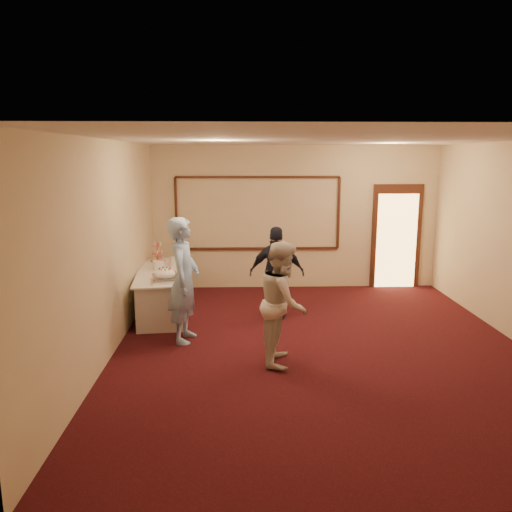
{
  "coord_description": "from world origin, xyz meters",
  "views": [
    {
      "loc": [
        -1.18,
        -6.92,
        2.78
      ],
      "look_at": [
        -0.91,
        1.17,
        1.15
      ],
      "focal_mm": 35.0,
      "sensor_mm": 36.0,
      "label": 1
    }
  ],
  "objects_px": {
    "woman": "(283,303)",
    "guest": "(277,273)",
    "cupcake_stand": "(158,254)",
    "tart": "(168,273)",
    "pavlova_tray": "(165,276)",
    "buffet_table": "(164,292)",
    "man": "(184,280)",
    "plate_stack_b": "(175,261)",
    "plate_stack_a": "(158,266)"
  },
  "relations": [
    {
      "from": "buffet_table",
      "to": "man",
      "type": "height_order",
      "value": "man"
    },
    {
      "from": "woman",
      "to": "guest",
      "type": "relative_size",
      "value": 1.04
    },
    {
      "from": "pavlova_tray",
      "to": "guest",
      "type": "distance_m",
      "value": 1.89
    },
    {
      "from": "buffet_table",
      "to": "woman",
      "type": "height_order",
      "value": "woman"
    },
    {
      "from": "tart",
      "to": "man",
      "type": "distance_m",
      "value": 1.16
    },
    {
      "from": "cupcake_stand",
      "to": "man",
      "type": "relative_size",
      "value": 0.22
    },
    {
      "from": "cupcake_stand",
      "to": "plate_stack_a",
      "type": "distance_m",
      "value": 0.78
    },
    {
      "from": "cupcake_stand",
      "to": "plate_stack_b",
      "type": "relative_size",
      "value": 2.16
    },
    {
      "from": "pavlova_tray",
      "to": "plate_stack_a",
      "type": "height_order",
      "value": "pavlova_tray"
    },
    {
      "from": "plate_stack_b",
      "to": "man",
      "type": "distance_m",
      "value": 1.88
    },
    {
      "from": "pavlova_tray",
      "to": "plate_stack_b",
      "type": "height_order",
      "value": "pavlova_tray"
    },
    {
      "from": "plate_stack_a",
      "to": "plate_stack_b",
      "type": "height_order",
      "value": "plate_stack_a"
    },
    {
      "from": "buffet_table",
      "to": "man",
      "type": "distance_m",
      "value": 1.6
    },
    {
      "from": "cupcake_stand",
      "to": "woman",
      "type": "xyz_separation_m",
      "value": [
        2.17,
        -3.08,
        -0.08
      ]
    },
    {
      "from": "pavlova_tray",
      "to": "man",
      "type": "xyz_separation_m",
      "value": [
        0.38,
        -0.67,
        0.09
      ]
    },
    {
      "from": "woman",
      "to": "plate_stack_b",
      "type": "bearing_deg",
      "value": 41.5
    },
    {
      "from": "woman",
      "to": "guest",
      "type": "bearing_deg",
      "value": 6.2
    },
    {
      "from": "cupcake_stand",
      "to": "plate_stack_b",
      "type": "bearing_deg",
      "value": -46.07
    },
    {
      "from": "buffet_table",
      "to": "tart",
      "type": "height_order",
      "value": "tart"
    },
    {
      "from": "plate_stack_b",
      "to": "buffet_table",
      "type": "bearing_deg",
      "value": -110.17
    },
    {
      "from": "plate_stack_a",
      "to": "woman",
      "type": "xyz_separation_m",
      "value": [
        2.04,
        -2.32,
        -0.01
      ]
    },
    {
      "from": "cupcake_stand",
      "to": "woman",
      "type": "relative_size",
      "value": 0.25
    },
    {
      "from": "guest",
      "to": "buffet_table",
      "type": "bearing_deg",
      "value": -4.09
    },
    {
      "from": "buffet_table",
      "to": "plate_stack_a",
      "type": "height_order",
      "value": "plate_stack_a"
    },
    {
      "from": "buffet_table",
      "to": "plate_stack_a",
      "type": "relative_size",
      "value": 12.16
    },
    {
      "from": "pavlova_tray",
      "to": "tart",
      "type": "relative_size",
      "value": 1.95
    },
    {
      "from": "plate_stack_b",
      "to": "tart",
      "type": "relative_size",
      "value": 0.63
    },
    {
      "from": "man",
      "to": "plate_stack_b",
      "type": "bearing_deg",
      "value": 19.04
    },
    {
      "from": "pavlova_tray",
      "to": "guest",
      "type": "bearing_deg",
      "value": 10.58
    },
    {
      "from": "plate_stack_a",
      "to": "tart",
      "type": "height_order",
      "value": "plate_stack_a"
    },
    {
      "from": "buffet_table",
      "to": "pavlova_tray",
      "type": "distance_m",
      "value": 0.88
    },
    {
      "from": "cupcake_stand",
      "to": "tart",
      "type": "bearing_deg",
      "value": -72.9
    },
    {
      "from": "buffet_table",
      "to": "cupcake_stand",
      "type": "distance_m",
      "value": 1.01
    },
    {
      "from": "cupcake_stand",
      "to": "guest",
      "type": "distance_m",
      "value": 2.53
    },
    {
      "from": "plate_stack_b",
      "to": "tart",
      "type": "distance_m",
      "value": 0.76
    },
    {
      "from": "buffet_table",
      "to": "cupcake_stand",
      "type": "height_order",
      "value": "cupcake_stand"
    },
    {
      "from": "tart",
      "to": "woman",
      "type": "distance_m",
      "value": 2.65
    },
    {
      "from": "cupcake_stand",
      "to": "tart",
      "type": "distance_m",
      "value": 1.21
    },
    {
      "from": "plate_stack_a",
      "to": "man",
      "type": "height_order",
      "value": "man"
    },
    {
      "from": "plate_stack_b",
      "to": "woman",
      "type": "bearing_deg",
      "value": -56.34
    },
    {
      "from": "tart",
      "to": "woman",
      "type": "height_order",
      "value": "woman"
    },
    {
      "from": "pavlova_tray",
      "to": "buffet_table",
      "type": "bearing_deg",
      "value": 101.54
    },
    {
      "from": "pavlova_tray",
      "to": "cupcake_stand",
      "type": "distance_m",
      "value": 1.6
    },
    {
      "from": "plate_stack_a",
      "to": "guest",
      "type": "distance_m",
      "value": 2.14
    },
    {
      "from": "cupcake_stand",
      "to": "plate_stack_a",
      "type": "relative_size",
      "value": 2.09
    },
    {
      "from": "pavlova_tray",
      "to": "man",
      "type": "bearing_deg",
      "value": -60.48
    },
    {
      "from": "pavlova_tray",
      "to": "tart",
      "type": "xyz_separation_m",
      "value": [
        -0.01,
        0.4,
        -0.06
      ]
    },
    {
      "from": "cupcake_stand",
      "to": "plate_stack_a",
      "type": "xyz_separation_m",
      "value": [
        0.13,
        -0.76,
        -0.07
      ]
    },
    {
      "from": "tart",
      "to": "guest",
      "type": "height_order",
      "value": "guest"
    },
    {
      "from": "pavlova_tray",
      "to": "tart",
      "type": "height_order",
      "value": "pavlova_tray"
    }
  ]
}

